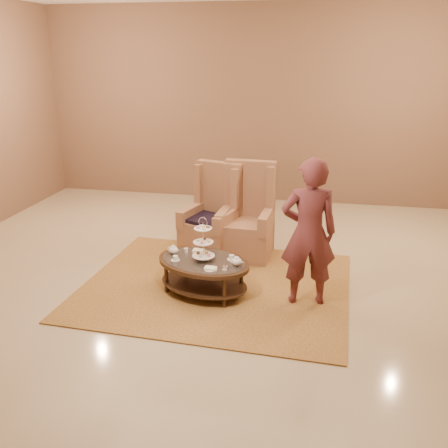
% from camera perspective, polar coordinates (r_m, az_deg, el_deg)
% --- Properties ---
extents(ground, '(8.00, 8.00, 0.00)m').
position_cam_1_polar(ground, '(5.94, -1.33, -7.80)').
color(ground, '#BCAD8B').
rests_on(ground, ground).
extents(ceiling, '(8.00, 8.00, 0.02)m').
position_cam_1_polar(ceiling, '(5.94, -1.33, -7.80)').
color(ceiling, white).
rests_on(ceiling, ground).
extents(wall_back, '(8.00, 0.04, 3.50)m').
position_cam_1_polar(wall_back, '(9.28, 4.07, 13.33)').
color(wall_back, brown).
rests_on(wall_back, ground).
extents(rug, '(3.25, 2.75, 0.02)m').
position_cam_1_polar(rug, '(6.08, -0.94, -7.02)').
color(rug, '#AD853D').
rests_on(rug, ground).
extents(tea_table, '(1.31, 1.09, 0.94)m').
position_cam_1_polar(tea_table, '(5.78, -2.34, -4.85)').
color(tea_table, black).
rests_on(tea_table, ground).
extents(armchair_left, '(0.84, 0.86, 1.25)m').
position_cam_1_polar(armchair_left, '(6.96, -1.26, 0.13)').
color(armchair_left, '#9F6C4B').
rests_on(armchair_left, ground).
extents(armchair_right, '(0.73, 0.76, 1.29)m').
position_cam_1_polar(armchair_right, '(6.88, 2.65, -0.04)').
color(armchair_right, '#9F6C4B').
rests_on(armchair_right, ground).
extents(person, '(0.67, 0.50, 1.67)m').
position_cam_1_polar(person, '(5.46, 9.65, -1.02)').
color(person, '#5B2729').
rests_on(person, ground).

